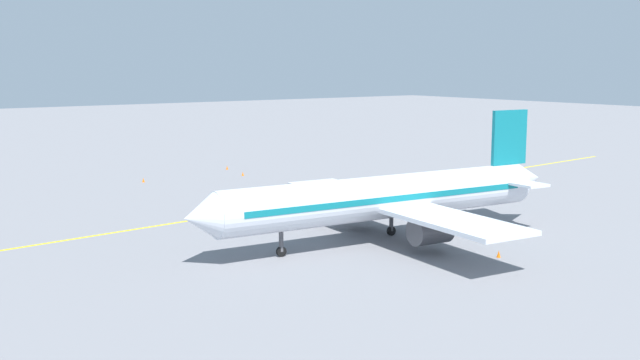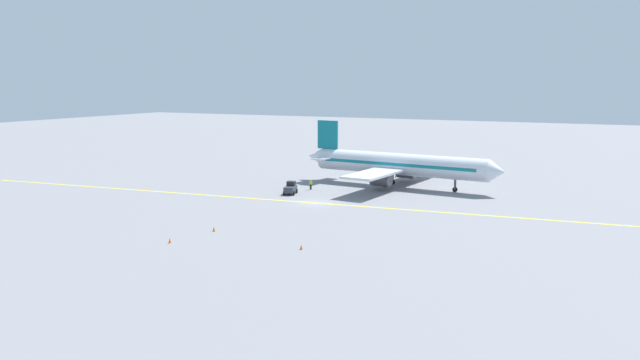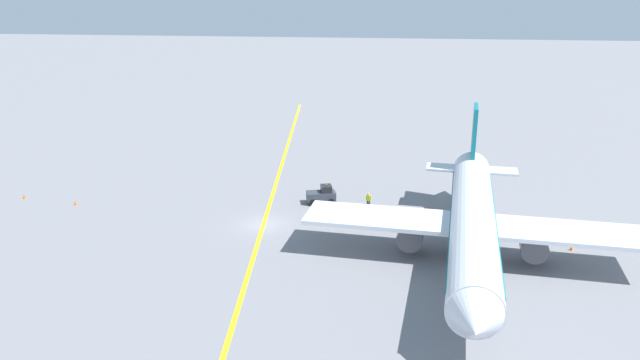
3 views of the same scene
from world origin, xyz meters
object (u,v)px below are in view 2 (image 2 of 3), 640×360
(traffic_cone_mid_apron, at_px, (214,229))
(traffic_cone_by_wingtip, at_px, (396,176))
(traffic_cone_near_nose, at_px, (301,247))
(ground_crew_worker, at_px, (311,184))
(airplane_at_gate, at_px, (398,165))
(traffic_cone_far_edge, at_px, (170,240))
(baggage_tug_dark, at_px, (291,188))

(traffic_cone_mid_apron, distance_m, traffic_cone_by_wingtip, 48.92)
(traffic_cone_near_nose, distance_m, traffic_cone_mid_apron, 13.18)
(traffic_cone_mid_apron, bearing_deg, traffic_cone_by_wingtip, 173.62)
(traffic_cone_near_nose, xyz_separation_m, traffic_cone_by_wingtip, (-51.16, -7.50, 0.00))
(traffic_cone_mid_apron, bearing_deg, ground_crew_worker, -174.82)
(airplane_at_gate, distance_m, traffic_cone_by_wingtip, 10.31)
(ground_crew_worker, xyz_separation_m, traffic_cone_mid_apron, (30.48, 2.76, -0.63))
(traffic_cone_far_edge, bearing_deg, ground_crew_worker, -177.56)
(airplane_at_gate, height_order, ground_crew_worker, airplane_at_gate)
(traffic_cone_near_nose, xyz_separation_m, traffic_cone_mid_apron, (-2.55, -12.93, 0.00))
(baggage_tug_dark, relative_size, traffic_cone_by_wingtip, 5.97)
(traffic_cone_mid_apron, height_order, traffic_cone_far_edge, same)
(traffic_cone_by_wingtip, xyz_separation_m, traffic_cone_far_edge, (55.09, -6.62, 0.00))
(traffic_cone_near_nose, height_order, traffic_cone_far_edge, same)
(ground_crew_worker, bearing_deg, traffic_cone_mid_apron, 5.18)
(airplane_at_gate, height_order, traffic_cone_by_wingtip, airplane_at_gate)
(airplane_at_gate, distance_m, traffic_cone_mid_apron, 40.66)
(baggage_tug_dark, height_order, traffic_cone_by_wingtip, baggage_tug_dark)
(ground_crew_worker, bearing_deg, airplane_at_gate, 127.83)
(traffic_cone_by_wingtip, height_order, traffic_cone_far_edge, same)
(traffic_cone_near_nose, bearing_deg, traffic_cone_by_wingtip, -171.66)
(airplane_at_gate, distance_m, ground_crew_worker, 15.01)
(airplane_at_gate, bearing_deg, traffic_cone_by_wingtip, -159.23)
(baggage_tug_dark, relative_size, traffic_cone_near_nose, 5.97)
(ground_crew_worker, relative_size, traffic_cone_by_wingtip, 3.05)
(ground_crew_worker, height_order, traffic_cone_near_nose, ground_crew_worker)
(airplane_at_gate, height_order, baggage_tug_dark, airplane_at_gate)
(ground_crew_worker, relative_size, traffic_cone_mid_apron, 3.05)
(ground_crew_worker, distance_m, traffic_cone_by_wingtip, 19.91)
(traffic_cone_near_nose, distance_m, traffic_cone_by_wingtip, 51.71)
(baggage_tug_dark, height_order, traffic_cone_far_edge, baggage_tug_dark)
(traffic_cone_near_nose, xyz_separation_m, traffic_cone_far_edge, (3.92, -14.12, 0.00))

